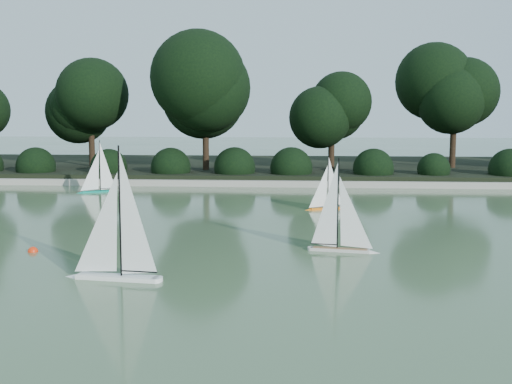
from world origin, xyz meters
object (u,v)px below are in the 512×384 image
(sailboat_white_b, at_px, (346,236))
(sailboat_orange, at_px, (324,200))
(sailboat_teal, at_px, (96,184))
(race_buoy, at_px, (33,252))
(sailboat_white_a, at_px, (110,257))

(sailboat_white_b, xyz_separation_m, sailboat_orange, (-0.19, 4.23, -0.04))
(sailboat_white_b, xyz_separation_m, sailboat_teal, (-6.20, 6.73, -0.01))
(sailboat_orange, distance_m, race_buoy, 6.59)
(sailboat_white_b, xyz_separation_m, race_buoy, (-4.94, -0.35, -0.24))
(sailboat_orange, xyz_separation_m, race_buoy, (-4.74, -4.58, -0.20))
(sailboat_white_b, relative_size, race_buoy, 9.67)
(sailboat_orange, bearing_deg, race_buoy, -136.00)
(sailboat_white_a, height_order, sailboat_teal, sailboat_white_a)
(sailboat_teal, bearing_deg, race_buoy, -79.89)
(sailboat_orange, bearing_deg, sailboat_white_b, -87.37)
(sailboat_white_b, distance_m, race_buoy, 4.95)
(race_buoy, bearing_deg, sailboat_white_a, -41.74)
(sailboat_white_b, height_order, sailboat_orange, sailboat_white_b)
(sailboat_white_a, bearing_deg, sailboat_white_b, 29.95)
(sailboat_white_b, distance_m, sailboat_teal, 9.15)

